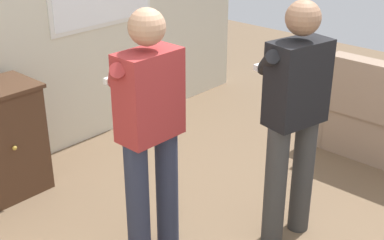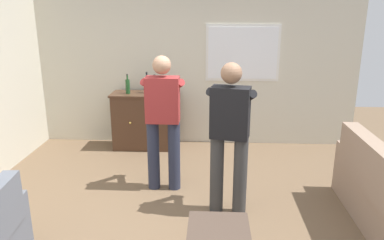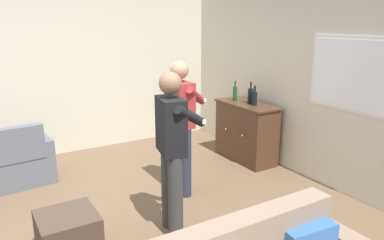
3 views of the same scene
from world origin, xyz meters
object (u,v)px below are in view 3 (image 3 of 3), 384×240
(ottoman, at_px, (68,236))
(person_standing_right, at_px, (172,147))
(sideboard_cabinet, at_px, (246,132))
(bottle_wine_green, at_px, (254,98))
(bottle_spirits_clear, at_px, (250,95))
(bottle_liquor_amber, at_px, (235,93))
(armchair, at_px, (17,164))
(person_standing_left, at_px, (181,121))

(ottoman, height_order, person_standing_right, person_standing_right)
(sideboard_cabinet, height_order, ottoman, sideboard_cabinet)
(sideboard_cabinet, bearing_deg, bottle_wine_green, 1.91)
(bottle_spirits_clear, bearing_deg, bottle_wine_green, -12.32)
(bottle_liquor_amber, bearing_deg, bottle_spirits_clear, 13.51)
(bottle_wine_green, distance_m, ottoman, 3.27)
(armchair, xyz_separation_m, sideboard_cabinet, (0.86, 3.21, 0.17))
(sideboard_cabinet, distance_m, bottle_spirits_clear, 0.58)
(armchair, distance_m, person_standing_right, 2.54)
(armchair, distance_m, ottoman, 2.01)
(armchair, bearing_deg, bottle_wine_green, 72.45)
(armchair, relative_size, sideboard_cabinet, 0.88)
(bottle_spirits_clear, height_order, person_standing_right, person_standing_right)
(bottle_wine_green, distance_m, person_standing_left, 1.48)
(ottoman, bearing_deg, armchair, -174.39)
(bottle_spirits_clear, xyz_separation_m, person_standing_right, (1.23, -2.01, -0.10))
(bottle_wine_green, distance_m, bottle_liquor_amber, 0.42)
(bottle_spirits_clear, xyz_separation_m, person_standing_left, (0.45, -1.47, -0.10))
(armchair, height_order, bottle_wine_green, bottle_wine_green)
(bottle_wine_green, distance_m, person_standing_right, 2.27)
(bottle_wine_green, bearing_deg, bottle_liquor_amber, -174.17)
(bottle_spirits_clear, distance_m, ottoman, 3.34)
(bottle_liquor_amber, bearing_deg, person_standing_left, -62.16)
(bottle_wine_green, xyz_separation_m, bottle_spirits_clear, (-0.13, 0.03, 0.01))
(bottle_spirits_clear, relative_size, person_standing_right, 0.20)
(bottle_wine_green, height_order, bottle_spirits_clear, bottle_spirits_clear)
(person_standing_left, xyz_separation_m, person_standing_right, (0.78, -0.54, 0.00))
(sideboard_cabinet, bearing_deg, person_standing_left, -71.59)
(ottoman, bearing_deg, bottle_wine_green, 108.01)
(ottoman, xyz_separation_m, person_standing_right, (0.12, 1.04, 0.72))
(bottle_liquor_amber, distance_m, person_standing_left, 1.59)
(sideboard_cabinet, bearing_deg, bottle_spirits_clear, 45.23)
(ottoman, bearing_deg, person_standing_right, 83.26)
(bottle_wine_green, bearing_deg, person_standing_left, -77.52)
(bottle_wine_green, xyz_separation_m, ottoman, (0.98, -3.02, -0.81))
(bottle_spirits_clear, bearing_deg, person_standing_right, -58.53)
(sideboard_cabinet, xyz_separation_m, ottoman, (1.14, -3.01, -0.24))
(bottle_liquor_amber, relative_size, ottoman, 0.60)
(sideboard_cabinet, height_order, bottle_spirits_clear, bottle_spirits_clear)
(armchair, relative_size, bottle_liquor_amber, 3.02)
(armchair, height_order, person_standing_right, person_standing_right)
(sideboard_cabinet, distance_m, person_standing_left, 1.59)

